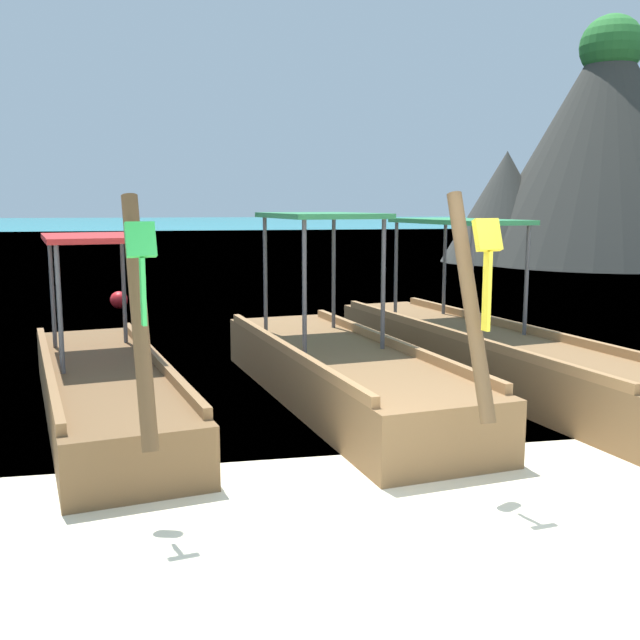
% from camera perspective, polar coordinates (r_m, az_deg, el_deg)
% --- Properties ---
extents(ground, '(120.00, 120.00, 0.00)m').
position_cam_1_polar(ground, '(5.03, 9.34, -17.79)').
color(ground, beige).
extents(sea_water, '(120.00, 120.00, 0.00)m').
position_cam_1_polar(sea_water, '(66.30, -9.76, 6.94)').
color(sea_water, teal).
rests_on(sea_water, ground).
extents(longtail_boat_green_ribbon, '(2.17, 5.50, 2.34)m').
position_cam_1_polar(longtail_boat_green_ribbon, '(8.19, -16.37, -4.92)').
color(longtail_boat_green_ribbon, brown).
rests_on(longtail_boat_green_ribbon, ground).
extents(longtail_boat_yellow_ribbon, '(2.15, 5.78, 2.36)m').
position_cam_1_polar(longtail_boat_yellow_ribbon, '(8.48, 1.56, -3.86)').
color(longtail_boat_yellow_ribbon, brown).
rests_on(longtail_boat_yellow_ribbon, ground).
extents(longtail_boat_orange_ribbon, '(2.38, 7.03, 2.73)m').
position_cam_1_polar(longtail_boat_orange_ribbon, '(9.62, 12.99, -2.55)').
color(longtail_boat_orange_ribbon, brown).
rests_on(longtail_boat_orange_ribbon, ground).
extents(karst_rock, '(10.92, 9.88, 9.22)m').
position_cam_1_polar(karst_rock, '(30.58, 20.60, 12.37)').
color(karst_rock, '#383833').
rests_on(karst_rock, ground).
extents(mooring_buoy_near, '(0.38, 0.38, 0.38)m').
position_cam_1_polar(mooring_buoy_near, '(16.55, -15.35, 1.52)').
color(mooring_buoy_near, red).
rests_on(mooring_buoy_near, sea_water).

